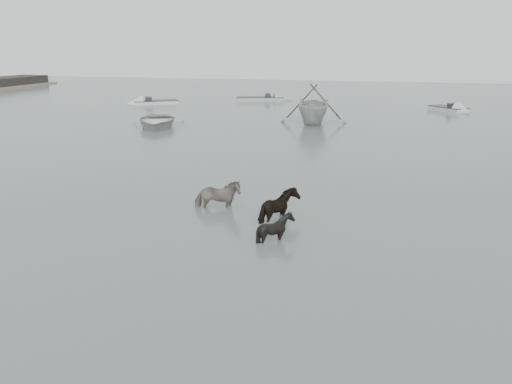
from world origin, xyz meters
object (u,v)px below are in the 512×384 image
at_px(pony_black, 276,222).
at_px(pony_pinto, 217,189).
at_px(pony_dark, 280,199).
at_px(rowboat_lead, 156,119).

bearing_deg(pony_black, pony_pinto, 48.36).
relative_size(pony_dark, rowboat_lead, 0.26).
xyz_separation_m(pony_pinto, pony_black, (2.65, -2.44, -0.14)).
relative_size(pony_pinto, pony_dark, 1.21).
distance_m(pony_pinto, pony_black, 3.61).
bearing_deg(pony_black, pony_dark, 9.28).
height_order(pony_pinto, pony_dark, pony_pinto).
relative_size(pony_pinto, pony_black, 1.48).
bearing_deg(rowboat_lead, pony_dark, -74.07).
height_order(pony_pinto, rowboat_lead, pony_pinto).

